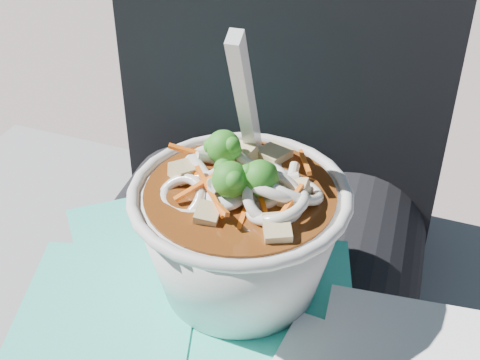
# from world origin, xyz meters

# --- Properties ---
(person_body) EXTENTS (0.34, 0.94, 0.99)m
(person_body) POSITION_xyz_m (0.00, 0.09, 0.54)
(person_body) COLOR black
(person_body) RESTS_ON ground
(plastic_bag) EXTENTS (0.33, 0.42, 0.02)m
(plastic_bag) POSITION_xyz_m (0.00, -0.02, 0.60)
(plastic_bag) COLOR #32D1B6
(plastic_bag) RESTS_ON lap
(udon_bowl) EXTENTS (0.19, 0.19, 0.21)m
(udon_bowl) POSITION_xyz_m (0.02, 0.02, 0.67)
(udon_bowl) COLOR silver
(udon_bowl) RESTS_ON plastic_bag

